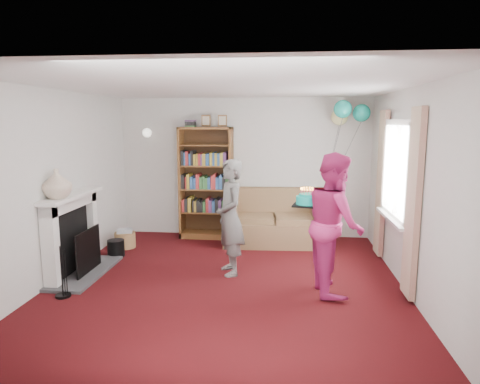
# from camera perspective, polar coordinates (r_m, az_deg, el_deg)

# --- Properties ---
(ground) EXTENTS (5.00, 5.00, 0.00)m
(ground) POSITION_cam_1_polar(r_m,az_deg,el_deg) (5.65, -1.87, -12.26)
(ground) COLOR black
(ground) RESTS_ON ground
(wall_back) EXTENTS (4.50, 0.02, 2.50)m
(wall_back) POSITION_cam_1_polar(r_m,az_deg,el_deg) (7.79, 0.56, 3.26)
(wall_back) COLOR silver
(wall_back) RESTS_ON ground
(wall_left) EXTENTS (0.02, 5.00, 2.50)m
(wall_left) POSITION_cam_1_polar(r_m,az_deg,el_deg) (6.05, -23.67, 0.68)
(wall_left) COLOR silver
(wall_left) RESTS_ON ground
(wall_right) EXTENTS (0.02, 5.00, 2.50)m
(wall_right) POSITION_cam_1_polar(r_m,az_deg,el_deg) (5.49, 22.13, -0.04)
(wall_right) COLOR silver
(wall_right) RESTS_ON ground
(ceiling) EXTENTS (4.50, 5.00, 0.01)m
(ceiling) POSITION_cam_1_polar(r_m,az_deg,el_deg) (5.27, -2.02, 13.97)
(ceiling) COLOR white
(ceiling) RESTS_ON wall_back
(fireplace) EXTENTS (0.55, 1.80, 1.12)m
(fireplace) POSITION_cam_1_polar(r_m,az_deg,el_deg) (6.28, -20.99, -5.74)
(fireplace) COLOR #3F3F42
(fireplace) RESTS_ON ground
(window_bay) EXTENTS (0.14, 2.02, 2.20)m
(window_bay) POSITION_cam_1_polar(r_m,az_deg,el_deg) (6.05, 20.04, 0.46)
(window_bay) COLOR white
(window_bay) RESTS_ON ground
(wall_sconce) EXTENTS (0.16, 0.23, 0.16)m
(wall_sconce) POSITION_cam_1_polar(r_m,az_deg,el_deg) (7.96, -12.30, 7.73)
(wall_sconce) COLOR gold
(wall_sconce) RESTS_ON ground
(bookcase) EXTENTS (0.94, 0.42, 2.20)m
(bookcase) POSITION_cam_1_polar(r_m,az_deg,el_deg) (7.71, -4.49, 1.08)
(bookcase) COLOR #472B14
(bookcase) RESTS_ON ground
(sofa) EXTENTS (1.73, 0.92, 0.92)m
(sofa) POSITION_cam_1_polar(r_m,az_deg,el_deg) (7.48, 4.67, -4.09)
(sofa) COLOR brown
(sofa) RESTS_ON ground
(wicker_basket) EXTENTS (0.34, 0.34, 0.32)m
(wicker_basket) POSITION_cam_1_polar(r_m,az_deg,el_deg) (7.43, -15.07, -6.09)
(wicker_basket) COLOR olive
(wicker_basket) RESTS_ON ground
(person_striped) EXTENTS (0.57, 0.68, 1.59)m
(person_striped) POSITION_cam_1_polar(r_m,az_deg,el_deg) (5.83, -1.32, -3.40)
(person_striped) COLOR black
(person_striped) RESTS_ON ground
(person_magenta) EXTENTS (0.76, 0.92, 1.72)m
(person_magenta) POSITION_cam_1_polar(r_m,az_deg,el_deg) (5.33, 12.49, -4.09)
(person_magenta) COLOR #B72465
(person_magenta) RESTS_ON ground
(birthday_cake) EXTENTS (0.34, 0.34, 0.22)m
(birthday_cake) POSITION_cam_1_polar(r_m,az_deg,el_deg) (5.38, 8.98, -1.10)
(birthday_cake) COLOR black
(birthday_cake) RESTS_ON ground
(balloons) EXTENTS (0.81, 0.68, 1.76)m
(balloons) POSITION_cam_1_polar(r_m,az_deg,el_deg) (7.41, 14.19, 10.18)
(balloons) COLOR #3F3F3F
(balloons) RESTS_ON ground
(mantel_vase) EXTENTS (0.45, 0.45, 0.37)m
(mantel_vase) POSITION_cam_1_polar(r_m,az_deg,el_deg) (5.84, -23.23, 1.04)
(mantel_vase) COLOR beige
(mantel_vase) RESTS_ON fireplace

